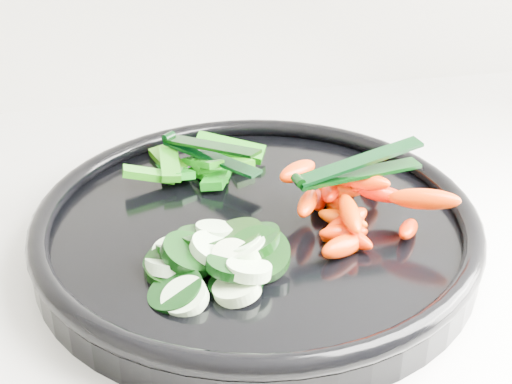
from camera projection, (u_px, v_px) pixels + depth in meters
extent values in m
cube|color=silver|center=(257.00, 231.00, 0.66)|extent=(2.02, 0.62, 0.03)
cylinder|color=black|center=(256.00, 235.00, 0.61)|extent=(0.43, 0.43, 0.02)
torus|color=black|center=(256.00, 217.00, 0.60)|extent=(0.44, 0.44, 0.02)
cylinder|color=black|center=(176.00, 292.00, 0.51)|extent=(0.06, 0.06, 0.03)
cylinder|color=beige|center=(185.00, 297.00, 0.51)|extent=(0.05, 0.05, 0.02)
cylinder|color=black|center=(183.00, 251.00, 0.56)|extent=(0.05, 0.05, 0.03)
cylinder|color=#D1F4C3|center=(169.00, 266.00, 0.54)|extent=(0.04, 0.04, 0.03)
cylinder|color=black|center=(192.00, 251.00, 0.56)|extent=(0.05, 0.05, 0.03)
cylinder|color=#DAFBC9|center=(173.00, 256.00, 0.55)|extent=(0.04, 0.04, 0.02)
cylinder|color=black|center=(236.00, 284.00, 0.52)|extent=(0.05, 0.05, 0.02)
cylinder|color=beige|center=(237.00, 289.00, 0.51)|extent=(0.04, 0.04, 0.02)
cylinder|color=black|center=(210.00, 239.00, 0.57)|extent=(0.05, 0.05, 0.02)
cylinder|color=beige|center=(214.00, 239.00, 0.57)|extent=(0.04, 0.04, 0.02)
cylinder|color=black|center=(177.00, 254.00, 0.55)|extent=(0.06, 0.06, 0.02)
cylinder|color=beige|center=(187.00, 258.00, 0.55)|extent=(0.05, 0.05, 0.02)
cylinder|color=black|center=(172.00, 268.00, 0.54)|extent=(0.05, 0.05, 0.02)
cylinder|color=#D9FAC8|center=(179.00, 254.00, 0.55)|extent=(0.05, 0.05, 0.02)
cylinder|color=black|center=(166.00, 258.00, 0.55)|extent=(0.04, 0.04, 0.02)
cylinder|color=#DCF2C2|center=(190.00, 255.00, 0.55)|extent=(0.04, 0.04, 0.02)
cylinder|color=black|center=(253.00, 243.00, 0.55)|extent=(0.07, 0.07, 0.03)
cylinder|color=#D3F1C1|center=(246.00, 250.00, 0.54)|extent=(0.05, 0.05, 0.02)
cylinder|color=black|center=(202.00, 238.00, 0.55)|extent=(0.06, 0.06, 0.02)
cylinder|color=#D4F0C0|center=(215.00, 230.00, 0.56)|extent=(0.04, 0.04, 0.02)
cylinder|color=black|center=(189.00, 254.00, 0.54)|extent=(0.06, 0.06, 0.03)
cylinder|color=#D4F2C2|center=(212.00, 250.00, 0.54)|extent=(0.05, 0.05, 0.03)
cylinder|color=black|center=(259.00, 254.00, 0.54)|extent=(0.06, 0.06, 0.03)
cylinder|color=beige|center=(232.00, 258.00, 0.53)|extent=(0.04, 0.04, 0.02)
cylinder|color=black|center=(235.00, 238.00, 0.55)|extent=(0.06, 0.06, 0.02)
cylinder|color=#D8FAC8|center=(241.00, 244.00, 0.55)|extent=(0.05, 0.05, 0.02)
cylinder|color=black|center=(231.00, 266.00, 0.52)|extent=(0.05, 0.05, 0.02)
cylinder|color=#DCF6C5|center=(249.00, 270.00, 0.52)|extent=(0.05, 0.05, 0.02)
ellipsoid|color=#FF4D00|center=(344.00, 225.00, 0.58)|extent=(0.05, 0.04, 0.03)
ellipsoid|color=#FB3200|center=(344.00, 233.00, 0.57)|extent=(0.04, 0.02, 0.02)
ellipsoid|color=#E03800|center=(351.00, 237.00, 0.57)|extent=(0.04, 0.04, 0.02)
ellipsoid|color=#EE3E00|center=(336.00, 205.00, 0.61)|extent=(0.02, 0.05, 0.03)
ellipsoid|color=red|center=(408.00, 229.00, 0.58)|extent=(0.03, 0.04, 0.02)
ellipsoid|color=#E90C00|center=(319.00, 200.00, 0.62)|extent=(0.03, 0.04, 0.02)
ellipsoid|color=#F91800|center=(344.00, 246.00, 0.56)|extent=(0.05, 0.04, 0.03)
ellipsoid|color=#FF6100|center=(343.00, 219.00, 0.59)|extent=(0.04, 0.03, 0.02)
ellipsoid|color=red|center=(368.00, 176.00, 0.66)|extent=(0.02, 0.05, 0.03)
ellipsoid|color=#FF2500|center=(346.00, 185.00, 0.64)|extent=(0.04, 0.04, 0.02)
ellipsoid|color=#E44500|center=(307.00, 203.00, 0.59)|extent=(0.04, 0.05, 0.02)
ellipsoid|color=#ED2600|center=(367.00, 183.00, 0.61)|extent=(0.05, 0.05, 0.03)
ellipsoid|color=red|center=(330.00, 191.00, 0.60)|extent=(0.03, 0.05, 0.02)
ellipsoid|color=#FF3B00|center=(350.00, 214.00, 0.57)|extent=(0.02, 0.05, 0.02)
ellipsoid|color=#E65500|center=(340.00, 190.00, 0.60)|extent=(0.04, 0.02, 0.02)
ellipsoid|color=#F21A00|center=(382.00, 194.00, 0.60)|extent=(0.05, 0.03, 0.02)
ellipsoid|color=#F56400|center=(354.00, 177.00, 0.60)|extent=(0.05, 0.03, 0.03)
ellipsoid|color=#F42000|center=(298.00, 171.00, 0.60)|extent=(0.05, 0.04, 0.02)
ellipsoid|color=#FF3A00|center=(366.00, 182.00, 0.59)|extent=(0.04, 0.03, 0.02)
ellipsoid|color=#F33A00|center=(424.00, 199.00, 0.56)|extent=(0.06, 0.04, 0.03)
cube|color=#0A6D0D|center=(218.00, 176.00, 0.66)|extent=(0.04, 0.06, 0.02)
cube|color=#1D6609|center=(221.00, 167.00, 0.68)|extent=(0.06, 0.04, 0.03)
cube|color=#1B6009|center=(234.00, 159.00, 0.69)|extent=(0.03, 0.06, 0.02)
cube|color=#0B6609|center=(208.00, 175.00, 0.66)|extent=(0.03, 0.04, 0.01)
cube|color=#24750B|center=(168.00, 161.00, 0.69)|extent=(0.03, 0.06, 0.01)
cube|color=#09620F|center=(175.00, 171.00, 0.67)|extent=(0.03, 0.06, 0.03)
cube|color=#196109|center=(203.00, 162.00, 0.67)|extent=(0.04, 0.05, 0.02)
cube|color=#166C0A|center=(149.00, 174.00, 0.65)|extent=(0.05, 0.02, 0.02)
cube|color=#0C690A|center=(170.00, 164.00, 0.66)|extent=(0.02, 0.06, 0.01)
cube|color=#1F6109|center=(230.00, 148.00, 0.69)|extent=(0.07, 0.05, 0.02)
cylinder|color=black|center=(298.00, 181.00, 0.56)|extent=(0.01, 0.01, 0.01)
cube|color=black|center=(359.00, 174.00, 0.58)|extent=(0.11, 0.03, 0.00)
cube|color=black|center=(360.00, 161.00, 0.58)|extent=(0.11, 0.03, 0.02)
cylinder|color=black|center=(169.00, 137.00, 0.69)|extent=(0.01, 0.01, 0.01)
cube|color=black|center=(211.00, 157.00, 0.66)|extent=(0.08, 0.10, 0.00)
cube|color=black|center=(211.00, 146.00, 0.66)|extent=(0.08, 0.09, 0.02)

